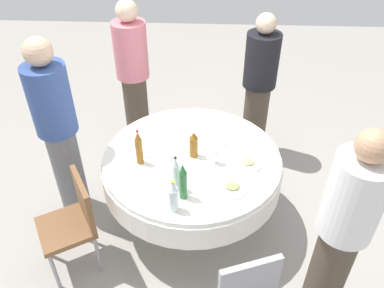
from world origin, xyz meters
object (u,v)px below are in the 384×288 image
at_px(bottle_amber_right, 139,148).
at_px(bottle_clear_front, 176,174).
at_px(dining_table, 192,169).
at_px(bottle_clear_east, 173,197).
at_px(wine_glass_east, 215,153).
at_px(plate_south, 232,187).
at_px(wine_glass_north, 172,157).
at_px(plate_left, 171,130).
at_px(chair_near, 74,218).
at_px(bottle_green_rear, 183,182).
at_px(person_rear, 133,76).
at_px(plate_far, 215,138).
at_px(person_north, 342,231).
at_px(person_right, 58,130).
at_px(plate_outer, 248,163).
at_px(bottle_amber_north, 194,145).
at_px(person_front, 259,86).

relative_size(bottle_amber_right, bottle_clear_front, 1.05).
bearing_deg(dining_table, bottle_clear_east, -99.43).
height_order(wine_glass_east, plate_south, wine_glass_east).
bearing_deg(wine_glass_east, plate_south, -65.54).
bearing_deg(wine_glass_north, wine_glass_east, 11.50).
distance_m(plate_left, chair_near, 1.14).
bearing_deg(wine_glass_east, wine_glass_north, -168.50).
distance_m(bottle_green_rear, person_rear, 1.71).
relative_size(dining_table, plate_left, 6.25).
bearing_deg(plate_far, chair_near, -144.32).
bearing_deg(person_north, person_right, -73.35).
bearing_deg(bottle_clear_east, person_rear, 108.37).
relative_size(wine_glass_east, plate_outer, 0.62).
height_order(plate_outer, chair_near, chair_near).
relative_size(bottle_amber_north, plate_outer, 1.06).
height_order(plate_far, chair_near, chair_near).
xyz_separation_m(bottle_amber_right, chair_near, (-0.47, -0.43, -0.37)).
bearing_deg(bottle_amber_north, chair_near, -149.17).
distance_m(bottle_amber_north, chair_near, 1.10).
xyz_separation_m(bottle_amber_right, plate_far, (0.61, 0.35, -0.14)).
bearing_deg(bottle_green_rear, bottle_amber_right, 135.28).
xyz_separation_m(plate_outer, chair_near, (-1.34, -0.45, -0.23)).
relative_size(plate_south, chair_near, 0.28).
bearing_deg(plate_far, bottle_clear_east, -109.08).
distance_m(plate_outer, person_rear, 1.65).
relative_size(wine_glass_north, chair_near, 0.16).
bearing_deg(plate_outer, bottle_clear_front, -150.89).
relative_size(bottle_amber_right, person_front, 0.20).
bearing_deg(plate_outer, bottle_green_rear, -141.65).
bearing_deg(chair_near, person_rear, -38.36).
relative_size(bottle_green_rear, person_front, 0.21).
bearing_deg(bottle_clear_front, chair_near, -169.93).
relative_size(dining_table, person_rear, 0.91).
distance_m(bottle_clear_east, plate_south, 0.50).
relative_size(person_right, person_front, 1.08).
relative_size(person_north, chair_near, 1.89).
distance_m(bottle_amber_right, person_north, 1.60).
bearing_deg(bottle_green_rear, wine_glass_east, 59.97).
bearing_deg(person_north, person_rear, -99.24).
bearing_deg(person_north, wine_glass_north, -81.11).
height_order(dining_table, person_front, person_front).
distance_m(dining_table, chair_near, 1.04).
bearing_deg(plate_south, plate_far, 101.93).
height_order(bottle_amber_north, plate_south, bottle_amber_north).
bearing_deg(person_front, plate_left, -109.21).
bearing_deg(plate_left, bottle_clear_front, -81.80).
xyz_separation_m(plate_south, plate_outer, (0.14, 0.29, 0.00)).
relative_size(bottle_amber_north, wine_glass_north, 1.78).
distance_m(wine_glass_east, plate_south, 0.34).
bearing_deg(person_right, dining_table, -90.00).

